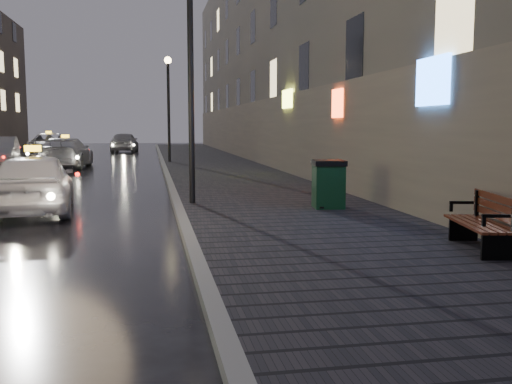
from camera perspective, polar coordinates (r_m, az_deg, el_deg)
ground at (r=7.81m, az=-16.85°, el=-8.26°), size 120.00×120.00×0.00m
sidewalk at (r=28.73m, az=-4.47°, el=2.83°), size 4.60×58.00×0.15m
curb at (r=28.58m, az=-9.27°, el=2.74°), size 0.20×58.00×0.15m
building_near at (r=33.41m, az=0.32°, el=14.42°), size 1.80×50.00×13.00m
lamp_near at (r=13.63m, az=-6.56°, el=12.99°), size 0.36×0.36×5.28m
lamp_far at (r=29.56m, az=-8.75°, el=9.50°), size 0.36×0.36×5.28m
bench at (r=9.04m, az=21.87°, el=-2.80°), size 0.86×1.70×0.83m
trash_bin at (r=12.78m, az=7.25°, el=0.83°), size 0.77×0.77×1.06m
taxi_near at (r=13.81m, az=-21.29°, el=0.90°), size 2.08×4.25×1.40m
taxi_mid at (r=28.33m, az=-18.49°, el=3.74°), size 2.21×4.98×1.42m
taxi_far at (r=39.11m, az=-19.99°, el=4.45°), size 3.08×5.64×1.50m
car_far at (r=44.01m, az=-13.01°, el=4.88°), size 2.10×4.57×1.52m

